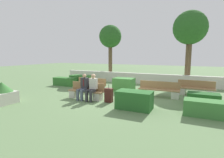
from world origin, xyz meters
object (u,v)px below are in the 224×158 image
(bench_left_side, at_px, (196,90))
(person_seated_woman, at_px, (92,86))
(bench_right_side, at_px, (90,86))
(planter_corner_left, at_px, (2,93))
(bench_front, at_px, (86,93))
(tree_leftmost, at_px, (110,38))
(tree_center_left, at_px, (190,29))
(bench_back, at_px, (159,91))
(person_seated_man, at_px, (83,86))
(suitcase, at_px, (109,95))

(bench_left_side, bearing_deg, person_seated_woman, -143.43)
(bench_right_side, height_order, planter_corner_left, planter_corner_left)
(bench_front, height_order, person_seated_woman, person_seated_woman)
(tree_leftmost, bearing_deg, bench_front, -73.94)
(tree_center_left, bearing_deg, bench_back, -102.80)
(bench_right_side, relative_size, person_seated_woman, 1.49)
(person_seated_man, relative_size, person_seated_woman, 0.98)
(person_seated_man, height_order, person_seated_woman, person_seated_woman)
(bench_left_side, bearing_deg, tree_leftmost, 151.53)
(bench_right_side, bearing_deg, person_seated_woman, -54.66)
(bench_left_side, xyz_separation_m, bench_back, (-1.83, -1.23, 0.01))
(bench_left_side, xyz_separation_m, bench_right_side, (-5.94, -1.62, 0.00))
(bench_left_side, bearing_deg, planter_corner_left, -144.39)
(person_seated_woman, height_order, tree_leftmost, tree_leftmost)
(tree_leftmost, bearing_deg, person_seated_woman, -70.95)
(bench_right_side, distance_m, planter_corner_left, 4.65)
(person_seated_woman, relative_size, tree_leftmost, 0.27)
(bench_back, bearing_deg, person_seated_woman, -133.74)
(person_seated_man, distance_m, tree_leftmost, 8.45)
(suitcase, bearing_deg, tree_leftmost, 115.04)
(bench_left_side, distance_m, planter_corner_left, 10.02)
(tree_center_left, bearing_deg, tree_leftmost, 179.94)
(bench_left_side, height_order, planter_corner_left, planter_corner_left)
(bench_back, bearing_deg, bench_front, -139.47)
(bench_front, bearing_deg, tree_leftmost, 106.06)
(person_seated_man, relative_size, tree_center_left, 0.23)
(bench_right_side, xyz_separation_m, person_seated_woman, (1.20, -1.73, 0.41))
(bench_back, xyz_separation_m, person_seated_woman, (-2.91, -2.13, 0.40))
(person_seated_man, distance_m, planter_corner_left, 3.78)
(bench_left_side, height_order, tree_center_left, tree_center_left)
(bench_right_side, relative_size, planter_corner_left, 1.95)
(person_seated_man, xyz_separation_m, tree_center_left, (4.66, 7.55, 3.52))
(person_seated_woman, bearing_deg, person_seated_man, -179.58)
(bench_right_side, height_order, suitcase, suitcase)
(suitcase, distance_m, tree_leftmost, 9.01)
(suitcase, xyz_separation_m, tree_leftmost, (-3.51, 7.52, 3.52))
(bench_front, distance_m, bench_right_side, 1.75)
(bench_right_side, relative_size, suitcase, 2.26)
(bench_right_side, relative_size, tree_center_left, 0.35)
(suitcase, bearing_deg, planter_corner_left, -152.28)
(bench_back, xyz_separation_m, tree_center_left, (1.23, 5.42, 3.90))
(bench_front, relative_size, bench_back, 0.90)
(bench_left_side, relative_size, tree_leftmost, 0.39)
(bench_right_side, relative_size, person_seated_man, 1.52)
(bench_right_side, distance_m, bench_back, 4.13)
(person_seated_woman, height_order, suitcase, person_seated_woman)
(tree_leftmost, relative_size, tree_center_left, 0.89)
(bench_right_side, xyz_separation_m, tree_leftmost, (-1.41, 5.82, 3.53))
(bench_left_side, distance_m, tree_leftmost, 9.17)
(person_seated_man, bearing_deg, bench_right_side, 111.25)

